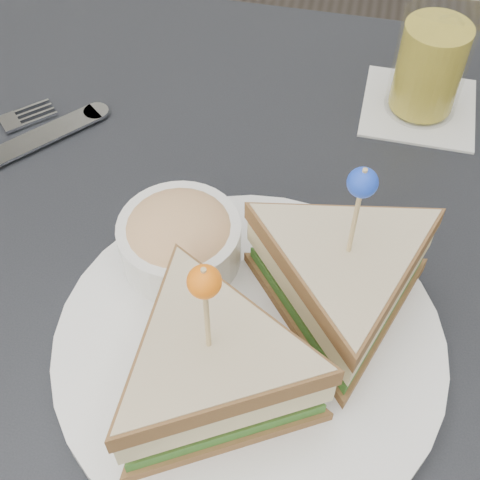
% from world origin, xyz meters
% --- Properties ---
extents(table, '(0.80, 0.80, 0.75)m').
position_xyz_m(table, '(0.00, 0.00, 0.67)').
color(table, black).
rests_on(table, ground).
extents(plate_meal, '(0.31, 0.30, 0.17)m').
position_xyz_m(plate_meal, '(0.04, -0.05, 0.80)').
color(plate_meal, white).
rests_on(plate_meal, table).
extents(drink_set, '(0.11, 0.11, 0.14)m').
position_xyz_m(drink_set, '(0.14, 0.25, 0.81)').
color(drink_set, white).
rests_on(drink_set, table).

